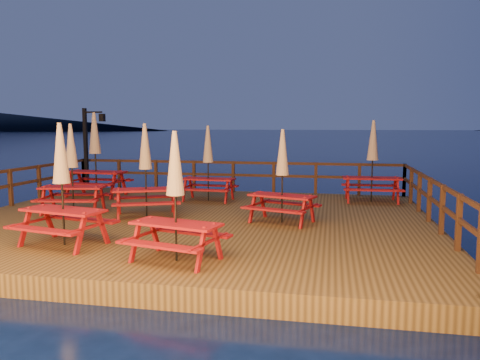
{
  "coord_description": "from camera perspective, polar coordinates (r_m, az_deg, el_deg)",
  "views": [
    {
      "loc": [
        3.47,
        -11.42,
        2.79
      ],
      "look_at": [
        1.09,
        0.6,
        1.34
      ],
      "focal_mm": 35.0,
      "sensor_mm": 36.0,
      "label": 1
    }
  ],
  "objects": [
    {
      "name": "picnic_table_1",
      "position": [
        8.21,
        -7.87,
        -1.74
      ],
      "size": [
        1.87,
        1.66,
        2.29
      ],
      "rotation": [
        0.0,
        0.0,
        -0.24
      ],
      "color": "maroon",
      "rests_on": "deck"
    },
    {
      "name": "picnic_table_7",
      "position": [
        16.36,
        -17.23,
        3.16
      ],
      "size": [
        2.03,
        1.7,
        2.79
      ],
      "rotation": [
        0.0,
        0.0,
        -0.05
      ],
      "color": "maroon",
      "rests_on": "deck"
    },
    {
      "name": "picnic_table_2",
      "position": [
        12.4,
        -11.44,
        1.38
      ],
      "size": [
        2.11,
        1.95,
        2.42
      ],
      "rotation": [
        0.0,
        0.0,
        0.4
      ],
      "color": "maroon",
      "rests_on": "deck"
    },
    {
      "name": "picnic_table_4",
      "position": [
        9.84,
        -20.9,
        -0.28
      ],
      "size": [
        1.96,
        1.73,
        2.43
      ],
      "rotation": [
        0.0,
        0.0,
        -0.22
      ],
      "color": "maroon",
      "rests_on": "deck"
    },
    {
      "name": "ground",
      "position": [
        12.25,
        -5.59,
        -6.44
      ],
      "size": [
        500.0,
        500.0,
        0.0
      ],
      "primitive_type": "plane",
      "color": "black",
      "rests_on": "ground"
    },
    {
      "name": "picnic_table_3",
      "position": [
        14.73,
        -3.91,
        2.22
      ],
      "size": [
        1.73,
        1.45,
        2.37
      ],
      "rotation": [
        0.0,
        0.0,
        -0.06
      ],
      "color": "maroon",
      "rests_on": "deck"
    },
    {
      "name": "picnic_table_0",
      "position": [
        15.09,
        15.85,
        2.4
      ],
      "size": [
        1.82,
        1.51,
        2.53
      ],
      "rotation": [
        0.0,
        0.0,
        0.04
      ],
      "color": "maroon",
      "rests_on": "deck"
    },
    {
      "name": "picnic_table_5",
      "position": [
        13.41,
        -19.81,
        1.51
      ],
      "size": [
        1.91,
        1.67,
        2.42
      ],
      "rotation": [
        0.0,
        0.0,
        0.18
      ],
      "color": "maroon",
      "rests_on": "deck"
    },
    {
      "name": "railing",
      "position": [
        13.74,
        -3.51,
        -0.06
      ],
      "size": [
        11.8,
        9.75,
        1.1
      ],
      "color": "#331F10",
      "rests_on": "deck"
    },
    {
      "name": "lamp_post",
      "position": [
        18.27,
        -17.88,
        4.56
      ],
      "size": [
        0.85,
        0.18,
        3.0
      ],
      "color": "black",
      "rests_on": "deck"
    },
    {
      "name": "deck_piles",
      "position": [
        12.33,
        -5.57,
        -7.8
      ],
      "size": [
        11.44,
        9.44,
        1.4
      ],
      "color": "#331F10",
      "rests_on": "ground"
    },
    {
      "name": "picnic_table_6",
      "position": [
        11.41,
        5.18,
        0.67
      ],
      "size": [
        1.93,
        1.75,
        2.28
      ],
      "rotation": [
        0.0,
        0.0,
        -0.32
      ],
      "color": "maroon",
      "rests_on": "deck"
    },
    {
      "name": "deck",
      "position": [
        12.21,
        -5.6,
        -5.53
      ],
      "size": [
        12.0,
        10.0,
        0.4
      ],
      "primitive_type": "cube",
      "color": "#443115",
      "rests_on": "ground"
    }
  ]
}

